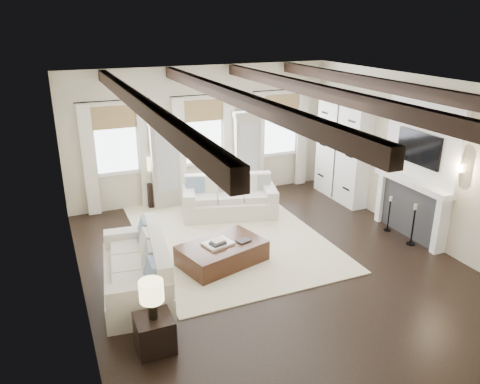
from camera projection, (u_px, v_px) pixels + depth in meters
name	position (u px, v px, depth m)	size (l,w,h in m)	color
ground	(272.00, 264.00, 8.51)	(7.50, 7.50, 0.00)	black
room_shell	(288.00, 148.00, 8.89)	(6.54, 7.54, 3.22)	beige
area_rug	(226.00, 233.00, 9.72)	(3.48, 5.05, 0.02)	beige
sofa_back	(229.00, 199.00, 10.54)	(2.25, 1.46, 0.89)	silver
sofa_left	(140.00, 271.00, 7.56)	(1.25, 2.28, 0.93)	silver
ottoman	(222.00, 253.00, 8.48)	(1.49, 0.93, 0.39)	black
tray	(218.00, 244.00, 8.38)	(0.50, 0.38, 0.04)	white
book_lower	(218.00, 243.00, 8.30)	(0.26, 0.20, 0.04)	#262628
book_upper	(218.00, 241.00, 8.31)	(0.22, 0.17, 0.03)	beige
book_loose	(243.00, 241.00, 8.49)	(0.24, 0.18, 0.03)	#262628
side_table_front	(155.00, 333.00, 6.26)	(0.49, 0.49, 0.49)	black
lamp_front	(152.00, 293.00, 6.04)	(0.32, 0.32, 0.55)	black
side_table_back	(155.00, 193.00, 11.10)	(0.40, 0.40, 0.60)	black
lamp_back	(153.00, 164.00, 10.85)	(0.36, 0.36, 0.62)	black
candlestick_near	(413.00, 228.00, 9.14)	(0.17, 0.17, 0.85)	black
candlestick_far	(389.00, 216.00, 9.76)	(0.15, 0.15, 0.76)	black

